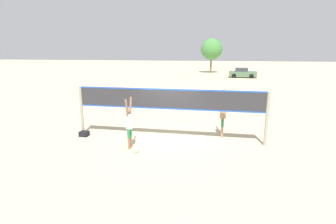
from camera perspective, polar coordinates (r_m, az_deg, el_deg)
The scene contains 8 objects.
ground_plane at distance 11.95m, azimuth 0.00°, elevation -5.92°, with size 200.00×200.00×0.00m, color beige.
volleyball_net at distance 11.53m, azimuth 0.00°, elevation 1.75°, with size 8.50×0.13×2.30m.
player_spiker at distance 10.65m, azimuth -8.46°, elevation -2.25°, with size 0.28×0.70×2.10m.
player_blocker at distance 12.27m, azimuth 11.87°, elevation -0.13°, with size 0.28×0.71×2.18m.
volleyball at distance 10.49m, azimuth -6.93°, elevation -8.14°, with size 0.23×0.23×0.23m.
gear_bag at distance 12.94m, azimuth -17.78°, elevation -4.53°, with size 0.39×0.35×0.24m.
parked_car_near at distance 41.55m, azimuth 15.89°, elevation 8.12°, with size 4.15×2.05×1.46m.
tree_left_cluster at distance 49.55m, azimuth 9.44°, elevation 13.33°, with size 3.87×3.87×6.22m.
Camera 1 is at (2.19, -11.09, 3.89)m, focal length 28.00 mm.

